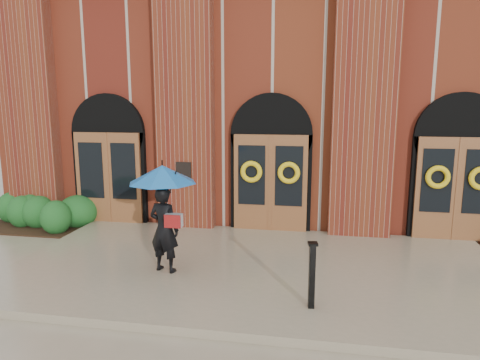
# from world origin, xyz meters

# --- Properties ---
(ground) EXTENTS (90.00, 90.00, 0.00)m
(ground) POSITION_xyz_m (0.00, 0.00, 0.00)
(ground) COLOR gray
(ground) RESTS_ON ground
(landing) EXTENTS (10.00, 5.30, 0.15)m
(landing) POSITION_xyz_m (0.00, 0.15, 0.07)
(landing) COLOR gray
(landing) RESTS_ON ground
(church_building) EXTENTS (16.20, 12.53, 7.00)m
(church_building) POSITION_xyz_m (0.00, 8.78, 3.50)
(church_building) COLOR maroon
(church_building) RESTS_ON ground
(man_with_umbrella) EXTENTS (1.60, 1.60, 2.12)m
(man_with_umbrella) POSITION_xyz_m (-1.73, -0.45, 1.63)
(man_with_umbrella) COLOR black
(man_with_umbrella) RESTS_ON landing
(metal_post) EXTENTS (0.17, 0.17, 1.11)m
(metal_post) POSITION_xyz_m (1.15, -1.52, 0.73)
(metal_post) COLOR black
(metal_post) RESTS_ON landing
(hedge_wall_left) EXTENTS (3.31, 1.32, 0.85)m
(hedge_wall_left) POSITION_xyz_m (-6.21, 2.20, 0.42)
(hedge_wall_left) COLOR #194D1C
(hedge_wall_left) RESTS_ON ground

